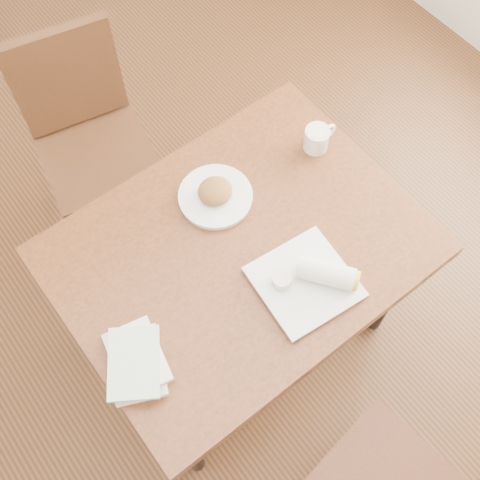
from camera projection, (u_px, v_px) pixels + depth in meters
ground at (240, 328)px, 2.54m from camera, size 4.00×5.00×0.01m
room_walls at (240, 28)px, 1.09m from camera, size 4.02×5.02×2.80m
table at (240, 259)px, 1.95m from camera, size 1.12×0.85×0.75m
chair_far at (87, 130)px, 2.34m from camera, size 0.50×0.50×0.95m
plate_scone at (215, 195)px, 1.94m from camera, size 0.24×0.24×0.08m
coffee_mug at (317, 138)px, 2.02m from camera, size 0.13×0.08×0.09m
plate_burrito at (311, 279)px, 1.79m from camera, size 0.30×0.30×0.09m
book_stack at (136, 362)px, 1.68m from camera, size 0.23×0.25×0.06m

